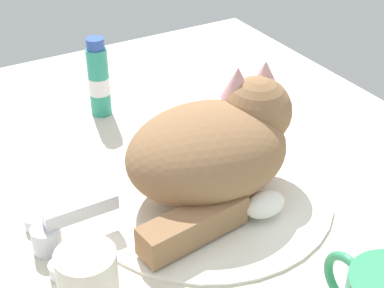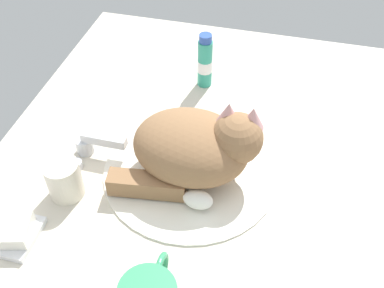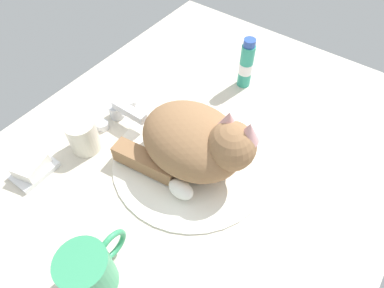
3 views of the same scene
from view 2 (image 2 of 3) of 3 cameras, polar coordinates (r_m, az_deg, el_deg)
name	(u,v)px [view 2 (image 2 of 3)]	position (r cm, az deg, el deg)	size (l,w,h in cm)	color
ground_plane	(191,176)	(89.13, -0.16, -4.15)	(110.00, 82.50, 3.00)	beige
sink_basin	(191,170)	(87.66, -0.16, -3.33)	(34.54, 34.54, 0.87)	white
faucet	(91,144)	(92.01, -12.89, -0.02)	(12.45, 11.03, 5.50)	silver
cat	(198,147)	(82.19, 0.78, -0.34)	(19.72, 27.35, 15.70)	#936B47
rinse_cup	(64,179)	(84.82, -16.17, -4.42)	(6.47, 6.47, 7.79)	silver
soap_dish	(18,236)	(83.78, -21.50, -10.98)	(9.00, 6.40, 1.20)	white
soap_bar	(15,230)	(82.31, -21.85, -10.24)	(6.45, 4.99, 2.59)	white
toothpaste_bottle	(205,62)	(105.05, 1.68, 10.52)	(3.51, 3.51, 13.60)	teal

